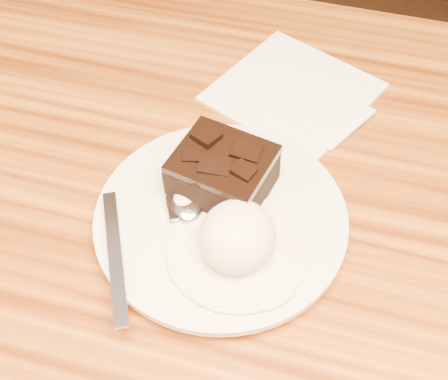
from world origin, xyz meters
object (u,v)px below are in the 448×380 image
(brownie, at_px, (223,175))
(spoon, at_px, (184,201))
(ice_cream_scoop, at_px, (237,237))
(napkin, at_px, (293,91))
(plate, at_px, (221,221))

(brownie, height_order, spoon, brownie)
(ice_cream_scoop, xyz_separation_m, napkin, (0.00, 0.22, -0.04))
(ice_cream_scoop, xyz_separation_m, spoon, (-0.06, 0.03, -0.02))
(brownie, xyz_separation_m, napkin, (0.03, 0.16, -0.03))
(plate, relative_size, ice_cream_scoop, 3.34)
(plate, bearing_deg, napkin, 82.14)
(brownie, bearing_deg, spoon, -134.63)
(spoon, relative_size, napkin, 1.27)
(ice_cream_scoop, relative_size, spoon, 0.35)
(brownie, relative_size, napkin, 0.53)
(brownie, bearing_deg, ice_cream_scoop, -64.42)
(napkin, bearing_deg, plate, -97.86)
(plate, height_order, napkin, plate)
(plate, distance_m, napkin, 0.19)
(plate, xyz_separation_m, brownie, (-0.01, 0.03, 0.03))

